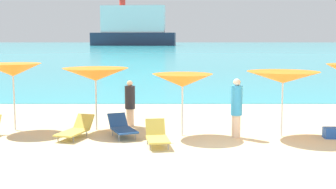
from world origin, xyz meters
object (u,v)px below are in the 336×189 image
object	(u,v)px
umbrella_3	(184,81)
cruise_ship	(134,28)
lounge_chair_1	(77,129)
umbrella_4	(284,77)
cooler_box	(333,133)
lounge_chair_0	(158,135)
lounge_chair_3	(123,127)
umbrella_2	(97,74)
beachgoer_2	(131,102)
umbrella_1	(14,70)
beachgoer_0	(237,107)

from	to	relation	value
umbrella_3	cruise_ship	distance (m)	212.96
umbrella_3	lounge_chair_1	distance (m)	3.76
umbrella_3	umbrella_4	bearing A→B (deg)	-2.53
cooler_box	lounge_chair_0	bearing A→B (deg)	-168.68
lounge_chair_1	lounge_chair_3	distance (m)	1.47
umbrella_2	lounge_chair_1	world-z (taller)	umbrella_2
beachgoer_2	cooler_box	xyz separation A→B (m)	(6.57, -1.98, -0.69)
beachgoer_2	cooler_box	distance (m)	6.90
umbrella_2	lounge_chair_3	xyz separation A→B (m)	(0.99, -1.07, -1.61)
cooler_box	umbrella_3	bearing A→B (deg)	175.94
umbrella_1	umbrella_4	world-z (taller)	umbrella_1
lounge_chair_0	cruise_ship	size ratio (longest dim) A/B	0.03
umbrella_4	beachgoer_0	bearing A→B (deg)	-173.73
beachgoer_2	umbrella_2	bearing A→B (deg)	-59.40
umbrella_1	umbrella_2	distance (m)	2.82
beachgoer_0	beachgoer_2	size ratio (longest dim) A/B	1.14
umbrella_2	lounge_chair_1	bearing A→B (deg)	-111.49
umbrella_2	lounge_chair_0	distance (m)	3.57
umbrella_3	lounge_chair_3	bearing A→B (deg)	-175.32
umbrella_1	beachgoer_2	world-z (taller)	umbrella_1
umbrella_4	beachgoer_0	distance (m)	1.76
umbrella_2	umbrella_4	distance (m)	6.23
umbrella_4	lounge_chair_1	world-z (taller)	umbrella_4
lounge_chair_0	beachgoer_0	distance (m)	2.82
umbrella_1	lounge_chair_1	world-z (taller)	umbrella_1
beachgoer_2	cruise_ship	size ratio (longest dim) A/B	0.04
lounge_chair_0	cruise_ship	world-z (taller)	cruise_ship
lounge_chair_1	umbrella_2	bearing A→B (deg)	85.43
beachgoer_0	cruise_ship	world-z (taller)	cruise_ship
beachgoer_0	lounge_chair_3	bearing A→B (deg)	-33.35
lounge_chair_1	cooler_box	size ratio (longest dim) A/B	3.50
umbrella_3	lounge_chair_0	xyz separation A→B (m)	(-0.79, -1.43, -1.49)
lounge_chair_0	beachgoer_0	world-z (taller)	beachgoer_0
cruise_ship	cooler_box	bearing A→B (deg)	-78.79
umbrella_3	cooler_box	distance (m)	5.02
cooler_box	umbrella_1	bearing A→B (deg)	173.73
lounge_chair_0	umbrella_2	bearing A→B (deg)	124.47
umbrella_4	beachgoer_2	distance (m)	5.42
umbrella_1	umbrella_2	xyz separation A→B (m)	(2.81, 0.03, -0.16)
umbrella_2	beachgoer_0	xyz separation A→B (m)	(4.65, -1.22, -0.92)
lounge_chair_0	lounge_chair_1	distance (m)	2.86
lounge_chair_3	beachgoer_2	xyz separation A→B (m)	(0.12, 1.74, 0.56)
beachgoer_0	cooler_box	bearing A→B (deg)	147.21
lounge_chair_3	umbrella_4	bearing A→B (deg)	-21.71
umbrella_2	beachgoer_2	xyz separation A→B (m)	(1.11, 0.67, -1.06)
umbrella_2	lounge_chair_0	world-z (taller)	umbrella_2
beachgoer_0	cruise_ship	size ratio (longest dim) A/B	0.04
umbrella_1	cruise_ship	bearing A→B (deg)	93.33
umbrella_3	beachgoer_2	xyz separation A→B (m)	(-1.83, 1.58, -0.93)
umbrella_3	beachgoer_0	size ratio (longest dim) A/B	1.11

